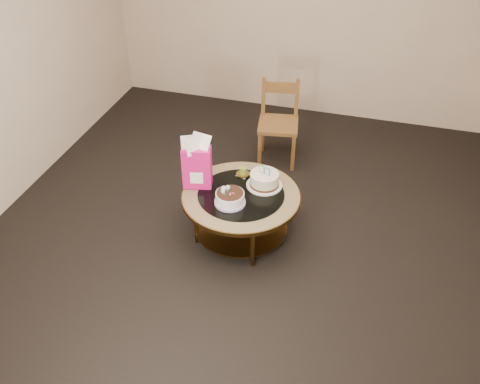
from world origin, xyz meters
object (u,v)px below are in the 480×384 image
(decorated_cake, at_px, (230,198))
(coffee_table, at_px, (241,201))
(gift_bag, at_px, (197,162))
(dining_chair, at_px, (278,122))
(cream_cake, at_px, (264,180))

(decorated_cake, bearing_deg, coffee_table, 70.33)
(gift_bag, height_order, dining_chair, gift_bag)
(coffee_table, height_order, cream_cake, cream_cake)
(coffee_table, distance_m, decorated_cake, 0.20)
(cream_cake, bearing_deg, decorated_cake, -100.33)
(coffee_table, xyz_separation_m, dining_chair, (0.03, 1.32, 0.07))
(cream_cake, xyz_separation_m, gift_bag, (-0.55, -0.15, 0.18))
(coffee_table, relative_size, gift_bag, 2.10)
(cream_cake, height_order, gift_bag, gift_bag)
(decorated_cake, bearing_deg, gift_bag, 153.77)
(cream_cake, relative_size, gift_bag, 0.64)
(decorated_cake, height_order, gift_bag, gift_bag)
(gift_bag, bearing_deg, cream_cake, 2.34)
(decorated_cake, height_order, cream_cake, cream_cake)
(coffee_table, relative_size, cream_cake, 3.29)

